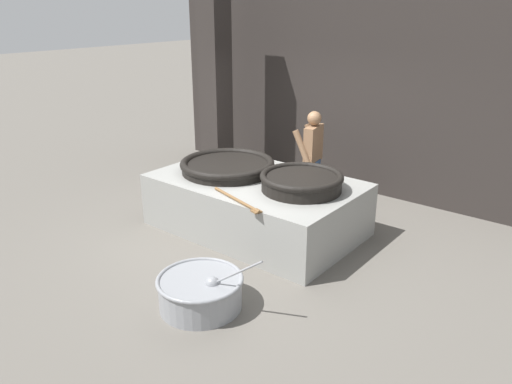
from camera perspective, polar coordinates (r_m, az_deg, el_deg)
name	(u,v)px	position (r m, az deg, el deg)	size (l,w,h in m)	color
ground_plane	(256,229)	(7.50, 0.00, -4.21)	(60.00, 60.00, 0.00)	#666059
back_wall	(348,83)	(9.06, 10.51, 12.12)	(7.51, 0.24, 3.71)	#2D2826
support_pillar	(215,80)	(9.35, -4.68, 12.65)	(0.44, 0.44, 3.71)	#2D2826
hearth_platform	(256,204)	(7.34, 0.00, -1.43)	(2.95, 1.83, 0.79)	gray
giant_wok_near	(227,165)	(7.52, -3.29, 3.04)	(1.42, 1.42, 0.18)	black
giant_wok_far	(302,181)	(6.78, 5.23, 1.25)	(1.14, 1.14, 0.23)	black
stirring_paddle	(239,201)	(6.37, -1.99, -1.03)	(0.99, 0.34, 0.04)	brown
cook	(312,157)	(8.04, 6.45, 4.03)	(0.43, 0.63, 1.60)	#8C6647
prep_bowl_vegetables	(200,290)	(5.63, -6.37, -11.13)	(1.24, 0.96, 0.77)	gray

